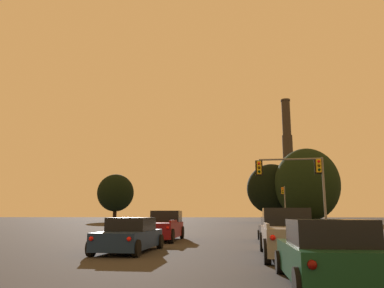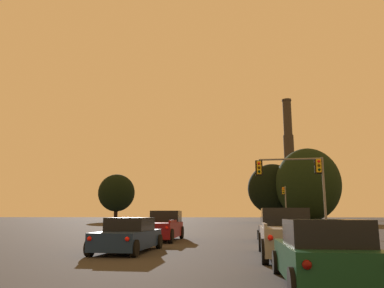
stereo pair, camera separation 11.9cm
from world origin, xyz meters
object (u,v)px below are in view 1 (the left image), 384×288
sedan_left_lane_second (130,236)px  smokestack (289,171)px  pickup_truck_right_lane_second (290,235)px  traffic_light_overhead_right (300,176)px  hatchback_right_lane_front (275,230)px  pickup_truck_left_lane_front (163,227)px  hatchback_right_lane_third (327,255)px  traffic_light_far_right (284,200)px

sedan_left_lane_second → smokestack: (23.15, 146.28, 19.55)m
pickup_truck_right_lane_second → traffic_light_overhead_right: bearing=80.5°
sedan_left_lane_second → traffic_light_overhead_right: (9.22, 14.49, 3.93)m
hatchback_right_lane_front → smokestack: smokestack is taller
sedan_left_lane_second → pickup_truck_left_lane_front: bearing=92.3°
pickup_truck_left_lane_front → sedan_left_lane_second: pickup_truck_left_lane_front is taller
sedan_left_lane_second → traffic_light_overhead_right: traffic_light_overhead_right is taller
pickup_truck_left_lane_front → hatchback_right_lane_front: size_ratio=1.35×
hatchback_right_lane_front → hatchback_right_lane_third: (0.07, -14.32, 0.00)m
hatchback_right_lane_third → sedan_left_lane_second: bearing=132.5°
hatchback_right_lane_third → traffic_light_overhead_right: traffic_light_overhead_right is taller
sedan_left_lane_second → traffic_light_far_right: bearing=76.7°
pickup_truck_left_lane_front → traffic_light_overhead_right: bearing=33.8°
pickup_truck_left_lane_front → hatchback_right_lane_front: bearing=-3.6°
pickup_truck_right_lane_second → traffic_light_overhead_right: size_ratio=0.92×
pickup_truck_right_lane_second → sedan_left_lane_second: pickup_truck_right_lane_second is taller
hatchback_right_lane_third → smokestack: 155.32m
sedan_left_lane_second → traffic_light_far_right: size_ratio=0.78×
traffic_light_overhead_right → smokestack: (13.94, 131.80, 15.62)m
traffic_light_far_right → smokestack: bearing=83.1°
traffic_light_overhead_right → hatchback_right_lane_third: bearing=-96.8°
pickup_truck_right_lane_second → smokestack: (16.60, 147.12, 19.41)m
traffic_light_far_right → smokestack: smokestack is taller
hatchback_right_lane_third → traffic_light_overhead_right: (2.55, 21.41, 3.94)m
traffic_light_overhead_right → pickup_truck_right_lane_second: bearing=-99.9°
pickup_truck_left_lane_front → hatchback_right_lane_front: 6.87m
sedan_left_lane_second → traffic_light_far_right: (10.82, 44.96, 3.28)m
pickup_truck_left_lane_front → sedan_left_lane_second: bearing=-90.3°
traffic_light_far_right → sedan_left_lane_second: bearing=-103.5°
pickup_truck_right_lane_second → hatchback_right_lane_third: size_ratio=1.33×
pickup_truck_right_lane_second → traffic_light_overhead_right: (2.67, 15.32, 3.80)m
pickup_truck_left_lane_front → traffic_light_overhead_right: 12.35m
pickup_truck_left_lane_front → sedan_left_lane_second: 7.56m
sedan_left_lane_second → traffic_light_overhead_right: 17.61m
traffic_light_overhead_right → traffic_light_far_right: size_ratio=1.00×
pickup_truck_right_lane_second → hatchback_right_lane_third: bearing=-88.5°
pickup_truck_left_lane_front → pickup_truck_right_lane_second: (6.82, -8.39, 0.00)m
hatchback_right_lane_front → pickup_truck_left_lane_front: bearing=177.3°
hatchback_right_lane_front → smokestack: bearing=81.8°
pickup_truck_right_lane_second → hatchback_right_lane_third: pickup_truck_right_lane_second is taller
sedan_left_lane_second → traffic_light_overhead_right: size_ratio=0.78×
traffic_light_overhead_right → smokestack: size_ratio=0.12×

